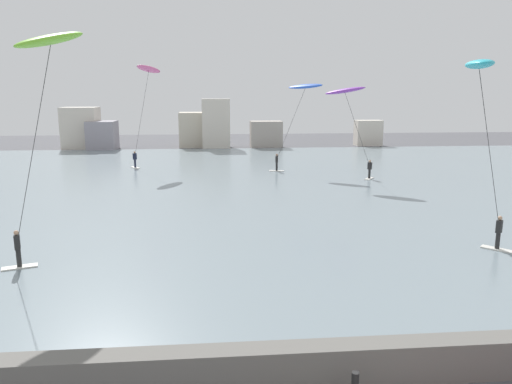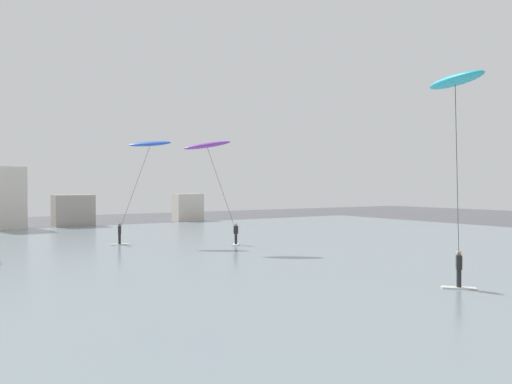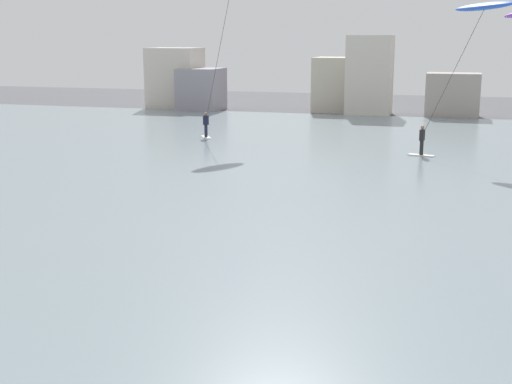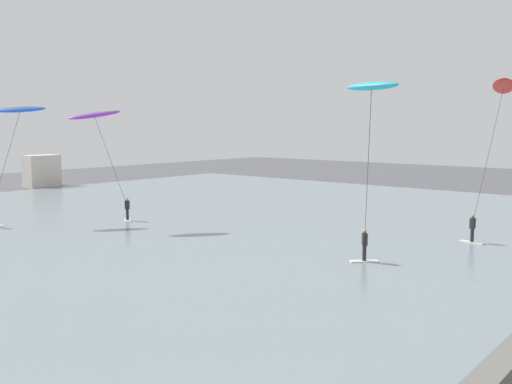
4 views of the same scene
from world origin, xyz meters
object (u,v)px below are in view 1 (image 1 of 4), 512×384
at_px(kitesurfer_lime, 47,60).
at_px(kitesurfer_purple, 347,98).
at_px(kitesurfer_blue, 303,93).
at_px(kitesurfer_cyan, 481,82).
at_px(kitesurfer_pink, 147,79).

bearing_deg(kitesurfer_lime, kitesurfer_purple, 49.13).
height_order(kitesurfer_purple, kitesurfer_lime, kitesurfer_lime).
xyz_separation_m(kitesurfer_blue, kitesurfer_cyan, (2.47, -26.05, 0.45)).
xyz_separation_m(kitesurfer_purple, kitesurfer_cyan, (-0.20, -20.50, 0.82)).
xyz_separation_m(kitesurfer_blue, kitesurfer_purple, (2.67, -5.54, -0.37)).
height_order(kitesurfer_blue, kitesurfer_lime, kitesurfer_lime).
bearing_deg(kitesurfer_purple, kitesurfer_blue, 115.75).
distance_m(kitesurfer_blue, kitesurfer_cyan, 26.17).
xyz_separation_m(kitesurfer_blue, kitesurfer_lime, (-14.67, -25.59, 1.26)).
bearing_deg(kitesurfer_lime, kitesurfer_cyan, -1.52).
height_order(kitesurfer_cyan, kitesurfer_lime, kitesurfer_lime).
bearing_deg(kitesurfer_cyan, kitesurfer_purple, 89.44).
height_order(kitesurfer_blue, kitesurfer_cyan, kitesurfer_cyan).
distance_m(kitesurfer_blue, kitesurfer_lime, 29.53).
distance_m(kitesurfer_pink, kitesurfer_lime, 28.33).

